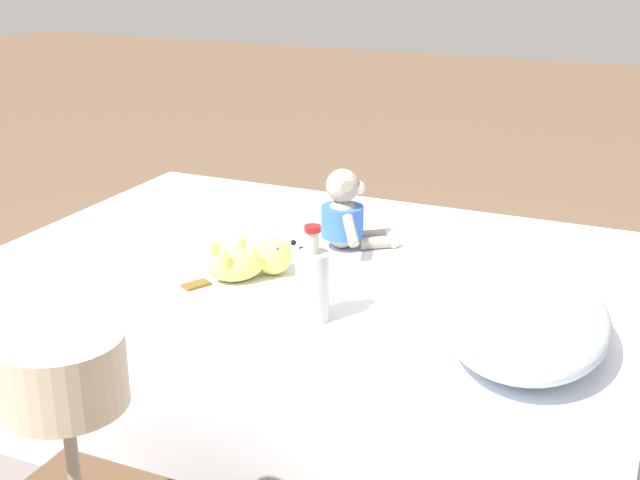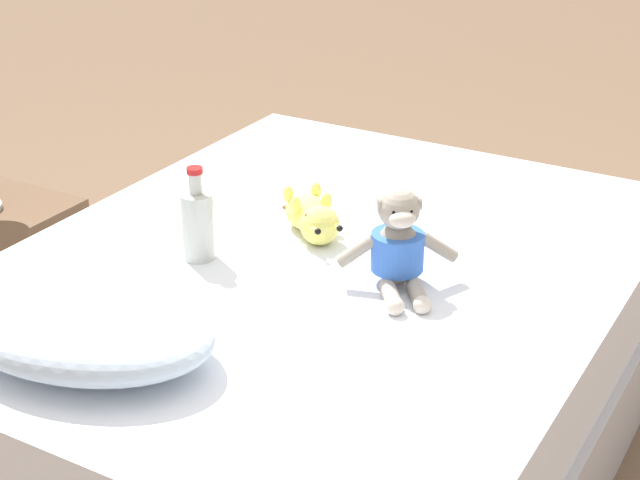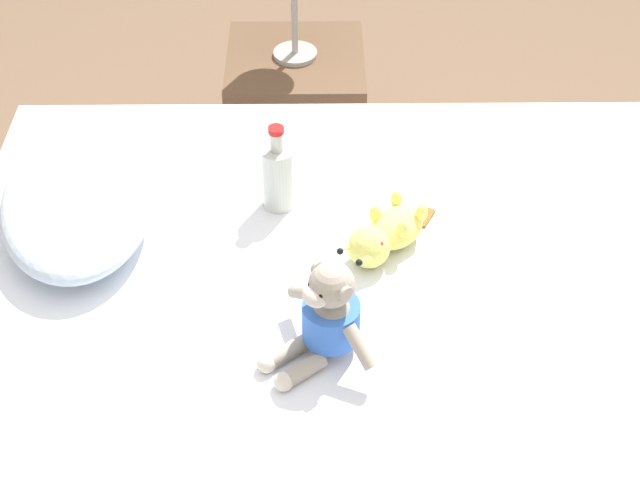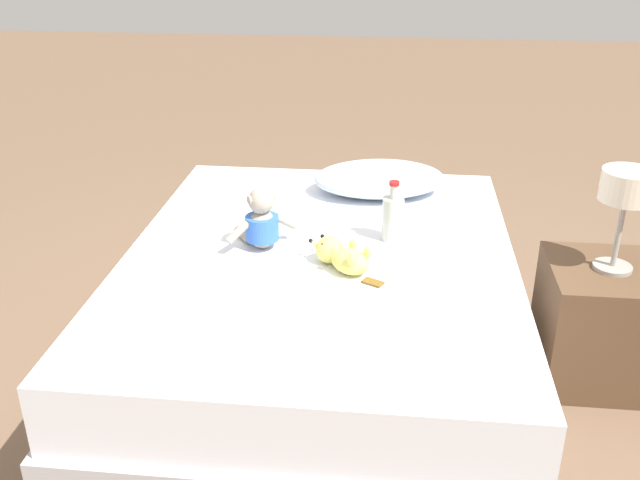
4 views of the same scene
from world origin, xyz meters
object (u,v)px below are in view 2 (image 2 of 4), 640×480
object	(u,v)px
pillow	(81,327)
plush_monkey	(399,247)
glass_bottle	(198,223)
plush_yellow_creature	(313,217)
bed	(320,353)

from	to	relation	value
pillow	plush_monkey	xyz separation A→B (m)	(-0.41, -0.59, 0.03)
pillow	glass_bottle	distance (m)	0.49
glass_bottle	plush_yellow_creature	bearing A→B (deg)	-123.92
bed	plush_yellow_creature	xyz separation A→B (m)	(0.09, -0.11, 0.31)
pillow	glass_bottle	world-z (taller)	glass_bottle
pillow	plush_yellow_creature	xyz separation A→B (m)	(-0.11, -0.74, -0.02)
glass_bottle	plush_monkey	bearing A→B (deg)	-166.71
bed	pillow	size ratio (longest dim) A/B	2.97
bed	plush_monkey	bearing A→B (deg)	173.04
bed	pillow	distance (m)	0.73
plush_monkey	plush_yellow_creature	distance (m)	0.34
pillow	plush_monkey	world-z (taller)	plush_monkey
bed	glass_bottle	distance (m)	0.46
plush_monkey	glass_bottle	world-z (taller)	same
bed	plush_monkey	size ratio (longest dim) A/B	7.21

